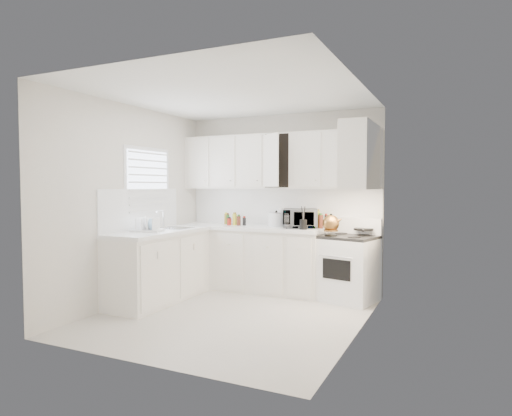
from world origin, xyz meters
The scene contains 35 objects.
floor centered at (0.00, 0.00, 0.00)m, with size 3.20×3.20×0.00m, color beige.
ceiling centered at (0.00, 0.00, 2.60)m, with size 3.20×3.20×0.00m, color white.
wall_back centered at (0.00, 1.60, 1.30)m, with size 3.00×3.00×0.00m, color silver.
wall_front centered at (0.00, -1.60, 1.30)m, with size 3.00×3.00×0.00m, color silver.
wall_left centered at (-1.50, 0.00, 1.30)m, with size 3.20×3.20×0.00m, color silver.
wall_right centered at (1.50, 0.00, 1.30)m, with size 3.20×3.20×0.00m, color silver.
window_blinds centered at (-1.48, 0.35, 1.55)m, with size 0.06×0.96×1.06m, color white, non-canonical shape.
lower_cabinets_back centered at (-0.39, 1.30, 0.45)m, with size 2.22×0.60×0.90m, color silver, non-canonical shape.
lower_cabinets_left centered at (-1.20, 0.20, 0.45)m, with size 0.60×1.60×0.90m, color silver, non-canonical shape.
countertop_back centered at (-0.39, 1.29, 0.93)m, with size 2.24×0.64×0.05m, color white.
countertop_left centered at (-1.19, 0.20, 0.93)m, with size 0.64×1.62×0.05m, color white.
backsplash_back centered at (0.00, 1.59, 1.23)m, with size 2.98×0.02×0.55m, color white.
backsplash_left centered at (-1.49, 0.20, 1.23)m, with size 0.02×1.60×0.55m, color white.
upper_cabinets_back centered at (0.00, 1.44, 1.50)m, with size 3.00×0.33×0.80m, color silver, non-canonical shape.
upper_cabinets_right centered at (1.33, 0.82, 1.50)m, with size 0.33×0.90×0.80m, color silver, non-canonical shape.
sink centered at (-1.19, 0.55, 1.07)m, with size 0.42×0.38×0.30m, color gray, non-canonical shape.
stove centered at (1.09, 1.26, 0.56)m, with size 0.73×0.60×1.12m, color white, non-canonical shape.
tea_kettle centered at (0.91, 1.10, 1.07)m, with size 0.27×0.23×0.25m, color olive, non-canonical shape.
frying_pan centered at (1.27, 1.42, 0.96)m, with size 0.26×0.44×0.04m, color black, non-canonical shape.
microwave centered at (0.39, 1.34, 1.11)m, with size 0.48×0.26×0.32m, color gray.
rice_cooker centered at (0.00, 1.41, 1.06)m, with size 0.23×0.23×0.23m, color white, non-canonical shape.
paper_towel centered at (0.03, 1.52, 1.08)m, with size 0.12×0.12×0.27m, color white.
utensil_crock centered at (0.52, 1.10, 1.11)m, with size 0.11×0.11×0.33m, color black, non-canonical shape.
dish_rack centered at (-1.24, 0.01, 1.05)m, with size 0.37×0.28×0.20m, color white, non-canonical shape.
spice_left_0 centered at (-0.85, 1.42, 1.02)m, with size 0.06×0.06×0.13m, color olive.
spice_left_1 centered at (-0.78, 1.33, 1.02)m, with size 0.06×0.06×0.13m, color #286822.
spice_left_2 centered at (-0.70, 1.42, 1.02)m, with size 0.06×0.06×0.13m, color #A22115.
spice_left_3 centered at (-0.62, 1.33, 1.02)m, with size 0.06×0.06×0.13m, color yellow.
spice_left_4 centered at (-0.55, 1.42, 1.02)m, with size 0.06×0.06×0.13m, color #5A2819.
spice_left_5 centered at (-0.47, 1.33, 1.02)m, with size 0.06×0.06×0.13m, color black.
sauce_right_0 centered at (0.58, 1.46, 1.05)m, with size 0.06×0.06×0.19m, color #A22115.
sauce_right_1 centered at (0.64, 1.40, 1.05)m, with size 0.06×0.06×0.19m, color yellow.
sauce_right_2 centered at (0.69, 1.46, 1.05)m, with size 0.06×0.06×0.19m, color #5A2819.
sauce_right_3 centered at (0.74, 1.40, 1.05)m, with size 0.06×0.06×0.19m, color black.
sauce_right_4 centered at (0.80, 1.46, 1.05)m, with size 0.06×0.06×0.19m, color olive.
Camera 1 is at (2.46, -4.59, 1.54)m, focal length 31.11 mm.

